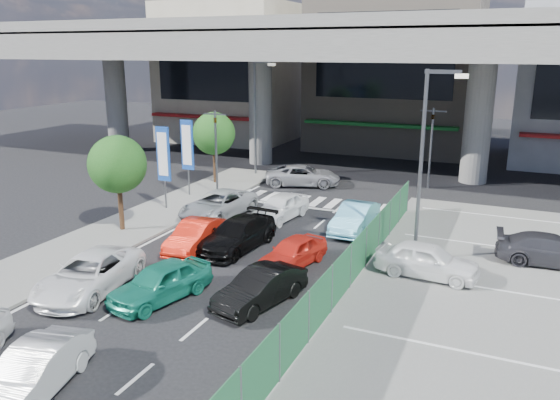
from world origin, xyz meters
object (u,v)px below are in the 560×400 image
at_px(signboard_near, 163,156).
at_px(tree_far, 214,134).
at_px(traffic_light_right, 432,128).
at_px(parked_sedan_dgrey, 552,250).
at_px(sedan_black_mid, 237,234).
at_px(hatch_black_mid_right, 260,288).
at_px(crossing_wagon_silver, 303,175).
at_px(hatch_white_back_mid, 34,372).
at_px(taxi_orange_right, 293,252).
at_px(taxi_teal_mid, 161,282).
at_px(tree_near, 117,165).
at_px(traffic_cone, 400,253).
at_px(parked_sedan_white, 427,260).
at_px(street_lamp_left, 257,108).
at_px(wagon_silver_front_left, 218,204).
at_px(signboard_far, 187,147).
at_px(kei_truck_front_right, 355,218).
at_px(taxi_orange_left, 195,235).
at_px(sedan_white_mid_left, 89,274).
at_px(street_lamp_right, 426,151).
at_px(sedan_white_front_mid, 280,207).
at_px(traffic_light_left, 216,132).

height_order(signboard_near, tree_far, tree_far).
xyz_separation_m(traffic_light_right, parked_sedan_dgrey, (6.81, -11.43, -3.24)).
bearing_deg(sedan_black_mid, hatch_black_mid_right, -48.19).
height_order(tree_far, crossing_wagon_silver, tree_far).
bearing_deg(hatch_white_back_mid, taxi_orange_right, 62.41).
bearing_deg(taxi_teal_mid, crossing_wagon_silver, 109.73).
bearing_deg(tree_near, traffic_cone, 6.63).
xyz_separation_m(crossing_wagon_silver, parked_sedan_dgrey, (14.56, -8.86, 0.01)).
height_order(tree_near, sedan_black_mid, tree_near).
xyz_separation_m(traffic_light_right, parked_sedan_white, (2.27, -14.74, -3.19)).
relative_size(street_lamp_left, wagon_silver_front_left, 1.61).
distance_m(taxi_teal_mid, parked_sedan_dgrey, 15.90).
bearing_deg(signboard_far, crossing_wagon_silver, 45.43).
height_order(taxi_teal_mid, sedan_black_mid, same).
height_order(traffic_light_right, kei_truck_front_right, traffic_light_right).
height_order(taxi_teal_mid, kei_truck_front_right, same).
bearing_deg(traffic_cone, taxi_orange_left, -165.66).
bearing_deg(traffic_light_right, sedan_white_mid_left, -113.16).
bearing_deg(street_lamp_right, sedan_white_front_mid, 159.01).
xyz_separation_m(street_lamp_left, crossing_wagon_silver, (4.08, -1.57, -4.09)).
xyz_separation_m(traffic_light_left, sedan_white_mid_left, (2.68, -14.08, -3.25)).
relative_size(tree_near, sedan_white_mid_left, 0.97).
distance_m(signboard_far, sedan_white_mid_left, 13.90).
relative_size(tree_far, parked_sedan_white, 1.19).
distance_m(sedan_black_mid, taxi_orange_right, 3.20).
bearing_deg(traffic_cone, taxi_orange_right, -149.87).
bearing_deg(parked_sedan_dgrey, parked_sedan_white, 122.81).
distance_m(street_lamp_left, sedan_white_mid_left, 20.69).
xyz_separation_m(sedan_white_mid_left, taxi_orange_left, (1.20, 5.40, -0.04)).
relative_size(traffic_light_left, parked_sedan_dgrey, 1.19).
bearing_deg(street_lamp_right, parked_sedan_white, -71.24).
xyz_separation_m(traffic_light_right, street_lamp_left, (-11.83, -1.00, 0.83)).
relative_size(sedan_white_mid_left, taxi_orange_left, 1.26).
relative_size(sedan_white_mid_left, sedan_white_front_mid, 1.23).
relative_size(taxi_teal_mid, sedan_black_mid, 0.85).
height_order(hatch_black_mid_right, taxi_orange_right, hatch_black_mid_right).
height_order(signboard_near, wagon_silver_front_left, signboard_near).
relative_size(signboard_far, sedan_white_front_mid, 1.16).
bearing_deg(parked_sedan_white, traffic_light_right, 12.96).
bearing_deg(signboard_near, hatch_black_mid_right, -40.45).
bearing_deg(tree_far, hatch_black_mid_right, -54.83).
bearing_deg(crossing_wagon_silver, kei_truck_front_right, -162.26).
height_order(street_lamp_right, sedan_black_mid, street_lamp_right).
bearing_deg(traffic_light_right, sedan_white_front_mid, -121.39).
relative_size(signboard_near, wagon_silver_front_left, 0.95).
bearing_deg(taxi_orange_right, traffic_cone, 42.80).
height_order(taxi_teal_mid, hatch_black_mid_right, taxi_teal_mid).
xyz_separation_m(traffic_light_left, street_lamp_right, (13.37, -6.00, 0.83)).
bearing_deg(tree_near, sedan_black_mid, 1.03).
bearing_deg(crossing_wagon_silver, wagon_silver_front_left, 150.04).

